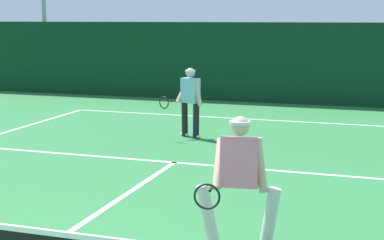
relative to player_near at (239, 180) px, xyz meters
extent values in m
cube|color=white|center=(-2.28, 9.43, -0.92)|extent=(9.94, 0.10, 0.01)
cube|color=white|center=(-2.28, 4.06, -0.92)|extent=(8.10, 0.10, 0.01)
cube|color=white|center=(-2.28, 0.93, -0.92)|extent=(0.10, 6.40, 0.01)
cylinder|color=silver|center=(0.35, 0.06, -0.50)|extent=(0.28, 0.19, 0.85)
cylinder|color=silver|center=(-0.35, -0.04, -0.50)|extent=(0.34, 0.19, 0.85)
cube|color=pink|center=(0.00, 0.01, 0.21)|extent=(0.48, 0.39, 0.62)
cylinder|color=beige|center=(0.24, 0.05, 0.18)|extent=(0.20, 0.13, 0.65)
cylinder|color=beige|center=(-0.23, -0.02, 0.18)|extent=(0.17, 0.50, 0.56)
sphere|color=beige|center=(0.00, 0.01, 0.63)|extent=(0.22, 0.22, 0.22)
cylinder|color=white|center=(0.00, 0.01, 0.67)|extent=(0.27, 0.27, 0.04)
cylinder|color=black|center=(-0.25, -0.28, -0.04)|extent=(0.07, 0.26, 0.03)
torus|color=black|center=(-0.20, -0.62, -0.04)|extent=(0.29, 0.07, 0.29)
cylinder|color=black|center=(-2.61, 6.46, -0.51)|extent=(0.20, 0.19, 0.82)
cylinder|color=black|center=(-2.94, 6.60, -0.51)|extent=(0.20, 0.19, 0.82)
ellipsoid|color=white|center=(-2.61, 6.46, -0.87)|extent=(0.28, 0.20, 0.09)
ellipsoid|color=white|center=(-2.94, 6.60, -0.87)|extent=(0.28, 0.20, 0.09)
cube|color=#8CCCE0|center=(-2.78, 6.53, 0.18)|extent=(0.48, 0.38, 0.58)
cylinder|color=beige|center=(-2.56, 6.44, 0.16)|extent=(0.23, 0.17, 0.63)
cylinder|color=beige|center=(-2.99, 6.62, 0.16)|extent=(0.26, 0.45, 0.56)
sphere|color=beige|center=(-2.78, 6.53, 0.59)|extent=(0.22, 0.22, 0.22)
cylinder|color=white|center=(-2.78, 6.53, 0.63)|extent=(0.31, 0.31, 0.04)
cylinder|color=black|center=(-3.13, 6.41, -0.06)|extent=(0.13, 0.25, 0.03)
torus|color=black|center=(-3.26, 6.10, -0.06)|extent=(0.28, 0.14, 0.29)
cube|color=#0C321C|center=(-2.28, 12.78, 0.39)|extent=(22.67, 0.12, 2.61)
camera|label=1|loc=(1.60, -6.56, 1.86)|focal=56.18mm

